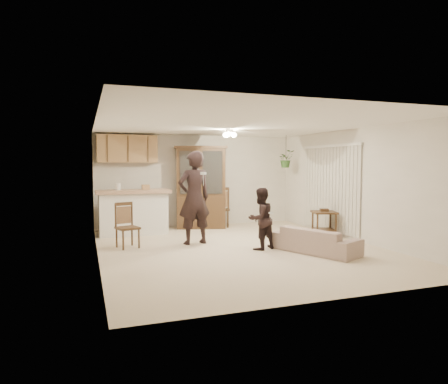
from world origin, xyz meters
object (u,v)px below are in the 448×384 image
object	(u,v)px
china_hutch	(201,188)
chair_bar	(128,235)
side_table	(324,223)
sofa	(316,234)
chair_hutch_right	(218,216)
adult	(194,202)
chair_hutch_left	(189,218)
child	(261,216)

from	to	relation	value
china_hutch	chair_bar	xyz separation A→B (m)	(-2.12, -1.96, -0.82)
china_hutch	side_table	world-z (taller)	china_hutch
sofa	chair_bar	size ratio (longest dim) A/B	2.03
chair_bar	chair_hutch_right	bearing A→B (deg)	19.02
adult	chair_bar	distance (m)	1.54
adult	chair_hutch_left	xyz separation A→B (m)	(0.41, 2.13, -0.63)
chair_hutch_right	china_hutch	bearing A→B (deg)	-16.66
chair_bar	chair_hutch_left	bearing A→B (deg)	31.40
child	china_hutch	size ratio (longest dim) A/B	0.62
chair_bar	sofa	bearing A→B (deg)	-43.73
adult	chair_hutch_left	size ratio (longest dim) A/B	1.86
china_hutch	chair_hutch_right	distance (m)	0.90
sofa	chair_hutch_left	bearing A→B (deg)	-1.43
adult	chair_bar	bearing A→B (deg)	-10.89
child	side_table	size ratio (longest dim) A/B	1.99
chair_bar	chair_hutch_left	world-z (taller)	chair_hutch_left
sofa	chair_bar	distance (m)	3.78
adult	china_hutch	distance (m)	2.15
child	chair_hutch_right	size ratio (longest dim) A/B	1.24
chair_bar	chair_hutch_right	world-z (taller)	chair_hutch_right
side_table	chair_bar	world-z (taller)	chair_bar
chair_hutch_left	china_hutch	bearing A→B (deg)	28.77
sofa	side_table	distance (m)	1.85
side_table	chair_hutch_right	world-z (taller)	chair_hutch_right
adult	side_table	xyz separation A→B (m)	(3.13, -0.15, -0.59)
side_table	china_hutch	bearing A→B (deg)	137.99
china_hutch	side_table	xyz separation A→B (m)	(2.41, -2.17, -0.77)
china_hutch	chair_hutch_right	size ratio (longest dim) A/B	2.00
adult	chair_hutch_left	bearing A→B (deg)	-109.70
sofa	chair_bar	world-z (taller)	chair_bar
adult	chair_hutch_right	bearing A→B (deg)	-129.75
adult	china_hutch	xyz separation A→B (m)	(0.73, 2.02, 0.18)
side_table	chair_hutch_right	bearing A→B (deg)	132.57
adult	chair_hutch_right	distance (m)	2.37
adult	chair_hutch_right	xyz separation A→B (m)	(1.19, 1.97, -0.59)
child	adult	bearing A→B (deg)	-61.72
child	sofa	bearing A→B (deg)	125.30
sofa	chair_bar	bearing A→B (deg)	39.55
adult	child	xyz separation A→B (m)	(1.10, -0.99, -0.22)
chair_hutch_right	sofa	bearing A→B (deg)	91.84
child	side_table	xyz separation A→B (m)	(2.03, 0.84, -0.37)
sofa	china_hutch	distance (m)	3.91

